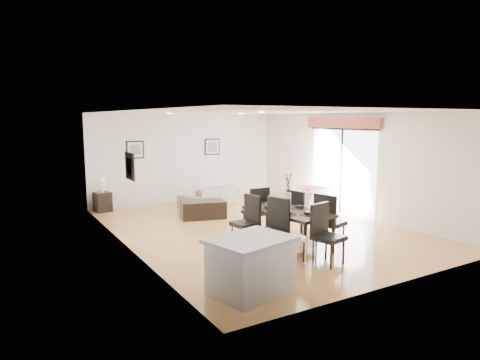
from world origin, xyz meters
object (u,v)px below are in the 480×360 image
coffee_table (203,209)px  bar_stool (296,243)px  armchair (306,201)px  dining_chair_wfar (248,218)px  side_table (103,202)px  dining_chair_efar (299,211)px  sofa (210,196)px  dining_chair_wnear (274,225)px  dining_chair_enear (328,218)px  dining_table (288,214)px  dining_chair_head (325,230)px  dining_chair_foot (257,208)px  kitchen_island (251,265)px

coffee_table → bar_stool: bearing=-82.0°
armchair → dining_chair_wfar: size_ratio=1.07×
side_table → dining_chair_efar: bearing=-57.5°
sofa → dining_chair_wnear: size_ratio=1.75×
coffee_table → side_table: size_ratio=2.07×
armchair → dining_chair_enear: bearing=36.7°
dining_chair_wfar → bar_stool: bearing=-19.4°
dining_table → dining_chair_head: (-0.02, -1.11, -0.08)m
sofa → bar_stool: bar_stool is taller
dining_chair_wfar → dining_chair_foot: 0.90m
dining_chair_enear → dining_chair_head: dining_chair_enear is taller
bar_stool → side_table: bearing=101.7°
dining_chair_enear → side_table: dining_chair_enear is taller
sofa → side_table: size_ratio=3.62×
dining_chair_efar → dining_chair_foot: bearing=34.6°
dining_chair_wnear → bar_stool: (-0.39, -1.13, -0.00)m
dining_chair_wnear → dining_chair_enear: dining_chair_wnear is taller
sofa → dining_chair_wfar: bearing=53.1°
dining_chair_wnear → dining_chair_wfar: dining_chair_wnear is taller
dining_chair_head → kitchen_island: size_ratio=0.78×
dining_chair_efar → bar_stool: size_ratio=1.42×
dining_table → dining_chair_wfar: (-0.63, 0.46, -0.10)m
dining_chair_wnear → coffee_table: 3.60m
dining_chair_wfar → dining_chair_foot: dining_chair_foot is taller
dining_chair_head → dining_chair_foot: bearing=77.3°
dining_chair_efar → bar_stool: 2.59m
side_table → armchair: bearing=-33.3°
kitchen_island → bar_stool: size_ratio=1.88×
coffee_table → kitchen_island: bearing=-91.6°
dining_chair_efar → bar_stool: (-1.65, -1.99, 0.05)m
dining_table → coffee_table: bearing=88.7°
kitchen_island → sofa: bearing=55.5°
sofa → dining_table: bearing=62.4°
sofa → dining_chair_foot: size_ratio=1.86×
dining_chair_wfar → dining_chair_enear: dining_chair_enear is taller
coffee_table → sofa: bearing=73.1°
kitchen_island → dining_chair_efar: bearing=25.7°
dining_chair_wfar → bar_stool: size_ratio=1.42×
dining_chair_foot → side_table: 4.78m
sofa → dining_table: size_ratio=1.03×
kitchen_island → dining_chair_foot: bearing=42.3°
dining_table → dining_chair_wnear: dining_chair_wnear is taller
dining_chair_wnear → coffee_table: size_ratio=1.00×
dining_table → side_table: bearing=107.2°
sofa → kitchen_island: bearing=47.7°
dining_chair_wnear → bar_stool: size_ratio=1.54×
dining_chair_foot → kitchen_island: dining_chair_foot is taller
kitchen_island → dining_chair_enear: bearing=10.4°
dining_table → dining_chair_efar: bearing=27.0°
dining_table → kitchen_island: (-1.84, -1.56, -0.25)m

